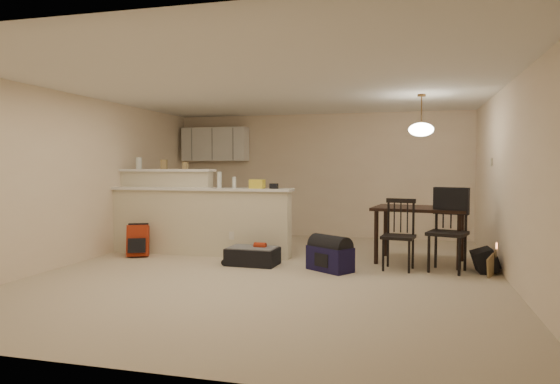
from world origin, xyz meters
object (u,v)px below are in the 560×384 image
(suitcase, at_px, (253,256))
(black_daypack, at_px, (484,261))
(red_backpack, at_px, (138,241))
(navy_duffel, at_px, (330,259))
(pendant_lamp, at_px, (421,129))
(dining_chair_far, at_px, (447,231))
(dining_chair_near, at_px, (398,235))
(dining_table, at_px, (420,214))

(suitcase, xyz_separation_m, black_daypack, (3.20, 0.29, 0.03))
(red_backpack, xyz_separation_m, navy_duffel, (3.13, -0.31, -0.08))
(pendant_lamp, xyz_separation_m, dining_chair_far, (0.35, -0.58, -1.43))
(pendant_lamp, height_order, dining_chair_near, pendant_lamp)
(suitcase, bearing_deg, black_daypack, 7.94)
(dining_table, relative_size, suitcase, 1.98)
(dining_chair_near, relative_size, suitcase, 1.35)
(navy_duffel, distance_m, black_daypack, 2.08)
(dining_table, xyz_separation_m, dining_chair_near, (-0.30, -0.63, -0.24))
(black_daypack, bearing_deg, dining_chair_far, 94.88)
(dining_chair_near, distance_m, dining_chair_far, 0.65)
(pendant_lamp, relative_size, red_backpack, 1.25)
(suitcase, distance_m, navy_duffel, 1.17)
(dining_chair_far, bearing_deg, red_backpack, -162.91)
(pendant_lamp, bearing_deg, suitcase, -161.34)
(pendant_lamp, distance_m, black_daypack, 2.08)
(dining_chair_far, relative_size, black_daypack, 3.17)
(dining_table, bearing_deg, dining_chair_near, -106.86)
(dining_chair_far, xyz_separation_m, red_backpack, (-4.69, -0.04, -0.31))
(red_backpack, bearing_deg, pendant_lamp, -14.24)
(pendant_lamp, relative_size, black_daypack, 1.75)
(suitcase, xyz_separation_m, red_backpack, (-1.97, 0.18, 0.12))
(navy_duffel, bearing_deg, suitcase, -151.86)
(pendant_lamp, relative_size, suitcase, 0.85)
(dining_chair_near, distance_m, black_daypack, 1.19)
(pendant_lamp, distance_m, navy_duffel, 2.37)
(dining_chair_far, distance_m, black_daypack, 0.64)
(navy_duffel, bearing_deg, pendant_lamp, 72.11)
(red_backpack, height_order, black_daypack, red_backpack)
(dining_table, height_order, red_backpack, dining_table)
(black_daypack, bearing_deg, pendant_lamp, 55.02)
(dining_table, bearing_deg, suitcase, -153.13)
(red_backpack, bearing_deg, black_daypack, -21.10)
(dining_table, relative_size, black_daypack, 4.08)
(red_backpack, xyz_separation_m, black_daypack, (5.17, 0.12, -0.09))
(suitcase, distance_m, red_backpack, 1.99)
(dining_chair_near, bearing_deg, suitcase, -166.58)
(dining_chair_near, bearing_deg, navy_duffel, -153.15)
(black_daypack, bearing_deg, dining_chair_near, 92.34)
(dining_chair_near, bearing_deg, black_daypack, 15.18)
(red_backpack, bearing_deg, dining_chair_near, -22.54)
(dining_table, distance_m, dining_chair_far, 0.70)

